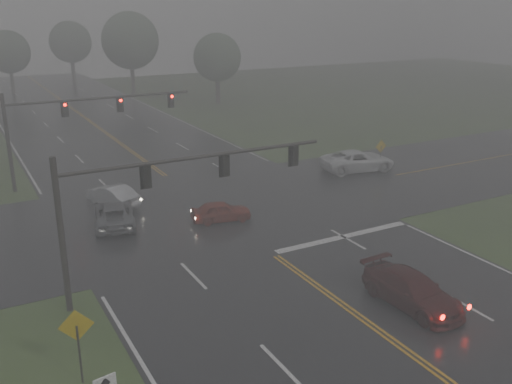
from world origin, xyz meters
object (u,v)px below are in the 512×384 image
car_grey (115,225)px  sedan_maroon (411,305)px  sedan_silver (113,206)px  signal_gantry_far (69,117)px  sedan_red (221,221)px  pickup_white (357,171)px  signal_gantry_near (151,190)px

car_grey → sedan_maroon: bearing=133.2°
sedan_silver → sedan_maroon: bearing=93.8°
car_grey → sedan_silver: bearing=-89.5°
car_grey → signal_gantry_far: size_ratio=0.37×
sedan_red → sedan_silver: sedan_silver is taller
signal_gantry_far → pickup_white: bearing=-20.1°
sedan_maroon → sedan_silver: 19.92m
sedan_red → car_grey: 6.09m
sedan_red → sedan_silver: size_ratio=0.85×
car_grey → pickup_white: pickup_white is taller
car_grey → pickup_white: (19.24, 2.26, 0.00)m
sedan_maroon → car_grey: (-8.42, 15.07, 0.00)m
car_grey → signal_gantry_near: signal_gantry_near is taller
pickup_white → signal_gantry_far: (-19.47, 7.13, 4.70)m
sedan_red → signal_gantry_near: bearing=146.9°
pickup_white → signal_gantry_near: bearing=128.4°
sedan_silver → car_grey: (-0.80, -3.34, 0.00)m
signal_gantry_near → signal_gantry_far: size_ratio=0.95×
sedan_silver → signal_gantry_near: bearing=65.1°
sedan_maroon → pickup_white: size_ratio=0.85×
signal_gantry_near → pickup_white: bearing=28.6°
sedan_red → car_grey: (-5.62, 2.34, 0.00)m
sedan_maroon → sedan_red: 13.03m
sedan_silver → signal_gantry_near: size_ratio=0.33×
sedan_red → car_grey: size_ratio=0.74×
car_grey → signal_gantry_far: 10.50m
sedan_silver → car_grey: size_ratio=0.86×
sedan_maroon → signal_gantry_near: (-8.90, 6.56, 4.64)m
sedan_silver → pickup_white: size_ratio=0.72×
sedan_maroon → signal_gantry_near: 11.99m
signal_gantry_near → signal_gantry_far: bearing=89.2°
sedan_red → sedan_silver: bearing=52.0°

